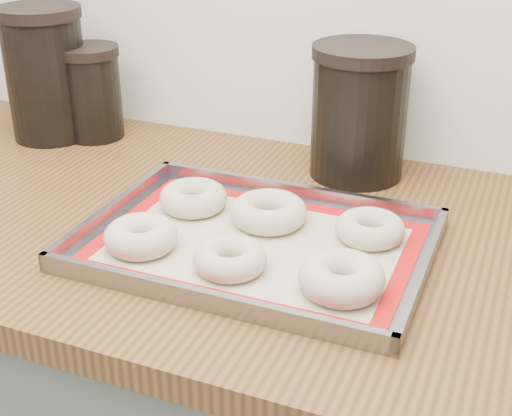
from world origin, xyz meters
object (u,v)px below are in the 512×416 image
at_px(bagel_front_left, 141,236).
at_px(bagel_back_mid, 269,212).
at_px(bagel_front_mid, 230,258).
at_px(bagel_front_right, 342,278).
at_px(canister_right, 359,112).
at_px(canister_mid, 92,92).
at_px(bagel_back_right, 370,229).
at_px(baking_tray, 256,243).
at_px(bagel_back_left, 193,198).
at_px(canister_left, 46,73).

bearing_deg(bagel_front_left, bagel_back_mid, 45.55).
xyz_separation_m(bagel_front_mid, bagel_front_right, (0.14, 0.00, 0.00)).
bearing_deg(bagel_front_right, canister_right, 102.61).
bearing_deg(bagel_front_mid, canister_mid, 141.12).
relative_size(bagel_front_mid, bagel_back_right, 0.99).
bearing_deg(baking_tray, bagel_back_mid, 96.13).
height_order(canister_mid, canister_right, canister_right).
xyz_separation_m(bagel_front_left, canister_mid, (-0.31, 0.35, 0.06)).
relative_size(baking_tray, bagel_front_mid, 4.90).
relative_size(bagel_back_mid, canister_right, 0.51).
distance_m(baking_tray, bagel_back_left, 0.14).
bearing_deg(bagel_back_left, baking_tray, -27.07).
distance_m(bagel_back_left, bagel_back_right, 0.27).
bearing_deg(canister_right, bagel_back_mid, -105.77).
relative_size(bagel_front_left, bagel_back_right, 1.04).
xyz_separation_m(bagel_front_left, bagel_back_mid, (0.13, 0.13, -0.00)).
distance_m(bagel_back_mid, canister_mid, 0.49).
distance_m(bagel_front_right, bagel_back_mid, 0.20).
height_order(baking_tray, bagel_back_left, bagel_back_left).
bearing_deg(bagel_back_right, bagel_front_mid, -134.43).
distance_m(baking_tray, bagel_back_right, 0.16).
xyz_separation_m(bagel_front_mid, canister_left, (-0.52, 0.33, 0.10)).
bearing_deg(canister_left, bagel_front_left, -40.08).
xyz_separation_m(bagel_back_right, canister_right, (-0.08, 0.22, 0.09)).
distance_m(bagel_front_right, canister_mid, 0.68).
bearing_deg(canister_right, bagel_front_left, -118.31).
bearing_deg(baking_tray, bagel_back_right, 28.04).
relative_size(bagel_front_right, canister_mid, 0.61).
height_order(baking_tray, canister_right, canister_right).
height_order(baking_tray, bagel_back_mid, bagel_back_mid).
relative_size(bagel_back_mid, bagel_back_right, 1.15).
distance_m(bagel_back_mid, canister_right, 0.25).
height_order(bagel_back_mid, canister_mid, canister_mid).
bearing_deg(baking_tray, bagel_front_left, -153.56).
height_order(bagel_front_right, bagel_back_left, bagel_front_right).
height_order(bagel_front_right, canister_right, canister_right).
xyz_separation_m(baking_tray, canister_right, (0.06, 0.29, 0.10)).
bearing_deg(bagel_front_right, bagel_back_mid, 137.61).
bearing_deg(bagel_front_mid, baking_tray, 85.80).
bearing_deg(bagel_back_mid, bagel_front_right, -42.39).
distance_m(baking_tray, bagel_front_left, 0.15).
height_order(bagel_back_right, canister_left, canister_left).
bearing_deg(canister_right, bagel_back_left, -128.91).
height_order(bagel_front_left, bagel_front_right, bagel_front_right).
xyz_separation_m(baking_tray, bagel_front_mid, (-0.01, -0.07, 0.01)).
height_order(bagel_front_mid, bagel_back_left, bagel_back_left).
relative_size(canister_left, canister_right, 1.12).
bearing_deg(canister_mid, baking_tray, -32.29).
bearing_deg(bagel_front_mid, canister_right, 80.22).
relative_size(bagel_back_mid, canister_mid, 0.64).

